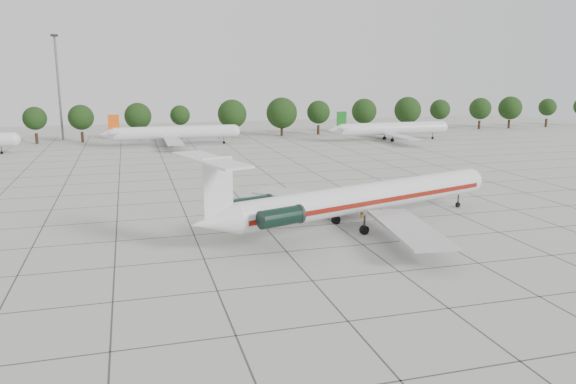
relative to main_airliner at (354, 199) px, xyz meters
name	(u,v)px	position (x,y,z in m)	size (l,w,h in m)	color
ground	(267,229)	(-9.45, 2.09, -3.33)	(260.00, 260.00, 0.00)	#A6A69F
apron_joints	(241,200)	(-9.45, 17.09, -3.32)	(170.00, 170.00, 0.02)	#383838
main_airliner	(354,199)	(0.00, 0.00, 0.00)	(39.37, 30.13, 9.42)	silver
ground_crew	(362,210)	(2.59, 3.88, -2.38)	(0.69, 0.46, 1.91)	orange
bg_airliner_c	(175,133)	(-13.40, 75.17, -0.42)	(28.24, 27.20, 7.40)	silver
bg_airliner_d	(392,129)	(38.73, 69.73, -0.42)	(28.24, 27.20, 7.40)	silver
tree_line	(138,116)	(-21.13, 87.09, 2.65)	(249.86, 8.44, 10.22)	#332114
floodlight_mast	(58,82)	(-39.45, 94.09, 10.95)	(1.60, 1.60, 25.45)	slate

